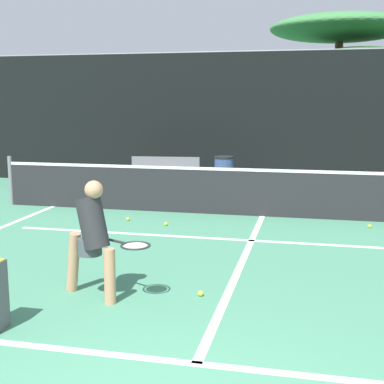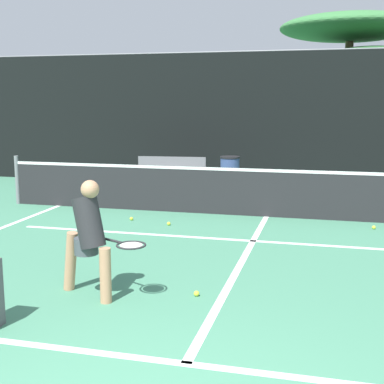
% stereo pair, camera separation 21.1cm
% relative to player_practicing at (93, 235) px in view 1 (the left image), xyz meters
% --- Properties ---
extents(court_baseline_near, '(11.00, 0.10, 0.01)m').
position_rel_player_practicing_xyz_m(court_baseline_near, '(1.49, -1.29, -0.75)').
color(court_baseline_near, white).
rests_on(court_baseline_near, ground).
extents(court_service_line, '(8.25, 0.10, 0.01)m').
position_rel_player_practicing_xyz_m(court_service_line, '(1.49, 2.97, -0.75)').
color(court_service_line, white).
rests_on(court_service_line, ground).
extents(court_center_mark, '(0.10, 6.17, 0.01)m').
position_rel_player_practicing_xyz_m(court_center_mark, '(1.49, 1.79, -0.75)').
color(court_center_mark, white).
rests_on(court_center_mark, ground).
extents(net, '(11.09, 0.09, 1.07)m').
position_rel_player_practicing_xyz_m(net, '(1.49, 4.88, -0.24)').
color(net, slate).
rests_on(net, ground).
extents(fence_back, '(24.00, 0.06, 3.53)m').
position_rel_player_practicing_xyz_m(fence_back, '(1.49, 8.57, 1.01)').
color(fence_back, black).
rests_on(fence_back, ground).
extents(player_practicing, '(1.19, 0.48, 1.39)m').
position_rel_player_practicing_xyz_m(player_practicing, '(0.00, 0.00, 0.00)').
color(player_practicing, tan).
rests_on(player_practicing, ground).
extents(tennis_ball_scattered_0, '(0.07, 0.07, 0.07)m').
position_rel_player_practicing_xyz_m(tennis_ball_scattered_0, '(-0.98, 3.91, -0.72)').
color(tennis_ball_scattered_0, '#D1E033').
rests_on(tennis_ball_scattered_0, ground).
extents(tennis_ball_scattered_4, '(0.07, 0.07, 0.07)m').
position_rel_player_practicing_xyz_m(tennis_ball_scattered_4, '(3.46, 4.31, -0.72)').
color(tennis_ball_scattered_4, '#D1E033').
rests_on(tennis_ball_scattered_4, ground).
extents(tennis_ball_scattered_5, '(0.07, 0.07, 0.07)m').
position_rel_player_practicing_xyz_m(tennis_ball_scattered_5, '(-0.16, 3.69, -0.72)').
color(tennis_ball_scattered_5, '#D1E033').
rests_on(tennis_ball_scattered_5, ground).
extents(tennis_ball_scattered_6, '(0.07, 0.07, 0.07)m').
position_rel_player_practicing_xyz_m(tennis_ball_scattered_6, '(1.19, 0.32, -0.72)').
color(tennis_ball_scattered_6, '#D1E033').
rests_on(tennis_ball_scattered_6, ground).
extents(courtside_bench, '(1.76, 0.56, 0.86)m').
position_rel_player_practicing_xyz_m(courtside_bench, '(-1.20, 7.34, -0.28)').
color(courtside_bench, slate).
rests_on(courtside_bench, ground).
extents(trash_bin, '(0.48, 0.48, 0.94)m').
position_rel_player_practicing_xyz_m(trash_bin, '(0.34, 7.12, -0.28)').
color(trash_bin, '#384C7F').
rests_on(trash_bin, ground).
extents(tree_mid, '(3.54, 3.54, 4.01)m').
position_rel_player_practicing_xyz_m(tree_mid, '(3.86, 13.51, 2.77)').
color(tree_mid, brown).
rests_on(tree_mid, ground).
extents(tree_east, '(4.82, 4.82, 5.18)m').
position_rel_player_practicing_xyz_m(tree_east, '(3.18, 14.36, 3.94)').
color(tree_east, brown).
rests_on(tree_east, ground).
extents(building_far, '(36.00, 2.40, 4.67)m').
position_rel_player_practicing_xyz_m(building_far, '(1.49, 28.42, 1.58)').
color(building_far, beige).
rests_on(building_far, ground).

